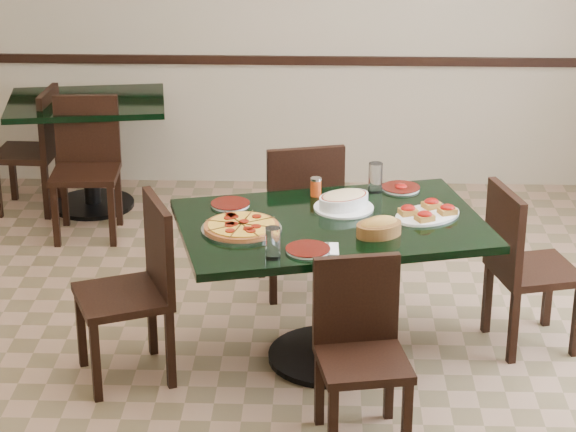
{
  "coord_description": "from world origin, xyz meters",
  "views": [
    {
      "loc": [
        0.22,
        -4.87,
        2.79
      ],
      "look_at": [
        0.06,
        0.0,
        0.84
      ],
      "focal_mm": 70.0,
      "sensor_mm": 36.0,
      "label": 1
    }
  ],
  "objects_px": {
    "back_table": "(88,133)",
    "pepperoni_pizza": "(241,227)",
    "lasagna_casserole": "(344,200)",
    "chair_near": "(360,341)",
    "chair_right": "(521,260)",
    "main_table": "(331,256)",
    "chair_left": "(139,281)",
    "back_chair_near": "(87,159)",
    "chair_far": "(301,211)",
    "back_chair_left": "(37,144)",
    "bruschetta_platter": "(428,212)",
    "bread_basket": "(379,227)"
  },
  "relations": [
    {
      "from": "back_chair_near",
      "to": "back_table",
      "type": "bearing_deg",
      "value": 96.24
    },
    {
      "from": "back_chair_near",
      "to": "bruschetta_platter",
      "type": "height_order",
      "value": "back_chair_near"
    },
    {
      "from": "chair_left",
      "to": "chair_far",
      "type": "bearing_deg",
      "value": 118.3
    },
    {
      "from": "chair_near",
      "to": "lasagna_casserole",
      "type": "distance_m",
      "value": 0.9
    },
    {
      "from": "back_table",
      "to": "bruschetta_platter",
      "type": "distance_m",
      "value": 2.89
    },
    {
      "from": "chair_right",
      "to": "bruschetta_platter",
      "type": "relative_size",
      "value": 2.01
    },
    {
      "from": "main_table",
      "to": "bread_basket",
      "type": "relative_size",
      "value": 6.01
    },
    {
      "from": "chair_left",
      "to": "back_chair_left",
      "type": "height_order",
      "value": "chair_left"
    },
    {
      "from": "back_table",
      "to": "chair_right",
      "type": "height_order",
      "value": "chair_right"
    },
    {
      "from": "main_table",
      "to": "pepperoni_pizza",
      "type": "relative_size",
      "value": 4.26
    },
    {
      "from": "back_table",
      "to": "chair_left",
      "type": "distance_m",
      "value": 2.35
    },
    {
      "from": "chair_right",
      "to": "chair_left",
      "type": "distance_m",
      "value": 1.91
    },
    {
      "from": "chair_right",
      "to": "lasagna_casserole",
      "type": "height_order",
      "value": "chair_right"
    },
    {
      "from": "back_table",
      "to": "lasagna_casserole",
      "type": "distance_m",
      "value": 2.54
    },
    {
      "from": "main_table",
      "to": "lasagna_casserole",
      "type": "bearing_deg",
      "value": 55.98
    },
    {
      "from": "main_table",
      "to": "pepperoni_pizza",
      "type": "xyz_separation_m",
      "value": [
        -0.43,
        -0.12,
        0.2
      ]
    },
    {
      "from": "back_chair_near",
      "to": "bread_basket",
      "type": "height_order",
      "value": "back_chair_near"
    },
    {
      "from": "main_table",
      "to": "chair_right",
      "type": "relative_size",
      "value": 1.89
    },
    {
      "from": "back_table",
      "to": "lasagna_casserole",
      "type": "relative_size",
      "value": 3.48
    },
    {
      "from": "pepperoni_pizza",
      "to": "bread_basket",
      "type": "relative_size",
      "value": 1.41
    },
    {
      "from": "main_table",
      "to": "chair_near",
      "type": "bearing_deg",
      "value": -93.55
    },
    {
      "from": "chair_left",
      "to": "main_table",
      "type": "bearing_deg",
      "value": 78.29
    },
    {
      "from": "pepperoni_pizza",
      "to": "lasagna_casserole",
      "type": "height_order",
      "value": "lasagna_casserole"
    },
    {
      "from": "chair_far",
      "to": "chair_right",
      "type": "distance_m",
      "value": 1.26
    },
    {
      "from": "bread_basket",
      "to": "pepperoni_pizza",
      "type": "bearing_deg",
      "value": 149.19
    },
    {
      "from": "chair_left",
      "to": "bread_basket",
      "type": "relative_size",
      "value": 3.3
    },
    {
      "from": "chair_near",
      "to": "back_chair_left",
      "type": "distance_m",
      "value": 3.38
    },
    {
      "from": "lasagna_casserole",
      "to": "chair_near",
      "type": "bearing_deg",
      "value": -119.31
    },
    {
      "from": "back_table",
      "to": "bread_basket",
      "type": "height_order",
      "value": "bread_basket"
    },
    {
      "from": "back_table",
      "to": "pepperoni_pizza",
      "type": "bearing_deg",
      "value": -70.23
    },
    {
      "from": "back_chair_near",
      "to": "bread_basket",
      "type": "xyz_separation_m",
      "value": [
        1.76,
        -1.81,
        0.3
      ]
    },
    {
      "from": "bruschetta_platter",
      "to": "chair_right",
      "type": "bearing_deg",
      "value": -24.2
    },
    {
      "from": "chair_near",
      "to": "chair_right",
      "type": "xyz_separation_m",
      "value": [
        0.83,
        0.84,
        0.03
      ]
    },
    {
      "from": "chair_right",
      "to": "chair_far",
      "type": "bearing_deg",
      "value": 48.4
    },
    {
      "from": "back_table",
      "to": "chair_far",
      "type": "relative_size",
      "value": 1.23
    },
    {
      "from": "chair_far",
      "to": "bruschetta_platter",
      "type": "height_order",
      "value": "chair_far"
    },
    {
      "from": "chair_far",
      "to": "pepperoni_pizza",
      "type": "distance_m",
      "value": 0.95
    },
    {
      "from": "chair_near",
      "to": "chair_left",
      "type": "relative_size",
      "value": 0.91
    },
    {
      "from": "main_table",
      "to": "back_chair_left",
      "type": "bearing_deg",
      "value": 119.8
    },
    {
      "from": "chair_left",
      "to": "pepperoni_pizza",
      "type": "relative_size",
      "value": 2.34
    },
    {
      "from": "chair_left",
      "to": "back_chair_near",
      "type": "bearing_deg",
      "value": 176.31
    },
    {
      "from": "chair_left",
      "to": "back_chair_near",
      "type": "distance_m",
      "value": 1.92
    },
    {
      "from": "chair_near",
      "to": "lasagna_casserole",
      "type": "relative_size",
      "value": 2.56
    },
    {
      "from": "back_chair_left",
      "to": "back_table",
      "type": "bearing_deg",
      "value": 103.76
    },
    {
      "from": "bruschetta_platter",
      "to": "pepperoni_pizza",
      "type": "bearing_deg",
      "value": 157.02
    },
    {
      "from": "bread_basket",
      "to": "lasagna_casserole",
      "type": "bearing_deg",
      "value": 88.34
    },
    {
      "from": "chair_right",
      "to": "pepperoni_pizza",
      "type": "xyz_separation_m",
      "value": [
        -1.39,
        -0.3,
        0.29
      ]
    },
    {
      "from": "back_table",
      "to": "back_chair_near",
      "type": "xyz_separation_m",
      "value": [
        0.07,
        -0.43,
        -0.04
      ]
    },
    {
      "from": "chair_far",
      "to": "pepperoni_pizza",
      "type": "xyz_separation_m",
      "value": [
        -0.27,
        -0.88,
        0.26
      ]
    },
    {
      "from": "bread_basket",
      "to": "bruschetta_platter",
      "type": "height_order",
      "value": "bread_basket"
    }
  ]
}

